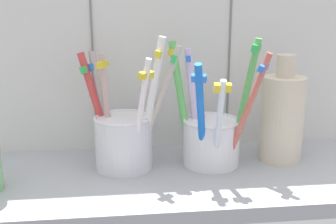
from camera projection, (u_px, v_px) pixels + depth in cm
name	position (u px, v px, depth cm)	size (l,w,h in cm)	color
counter_slab	(170.00, 180.00, 58.29)	(64.00, 22.00, 2.00)	#9EA3A8
tile_wall_back	(161.00, 19.00, 64.05)	(64.00, 2.20, 45.00)	silver
toothbrush_cup_left	(124.00, 136.00, 58.92)	(14.58, 10.10, 18.94)	silver
toothbrush_cup_right	(211.00, 135.00, 60.12)	(12.81, 11.82, 18.60)	white
ceramic_vase	(282.00, 117.00, 61.37)	(6.30, 6.30, 15.90)	beige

